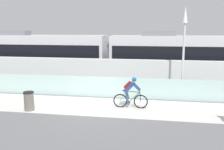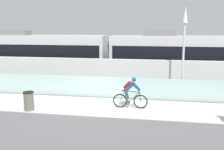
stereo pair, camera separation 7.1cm
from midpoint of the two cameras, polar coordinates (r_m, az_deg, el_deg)
The scene contains 10 objects.
ground_plane at distance 13.77m, azimuth -3.36°, elevation -6.83°, with size 200.00×200.00×0.00m, color slate.
bike_path_deck at distance 13.77m, azimuth -3.36°, elevation -6.81°, with size 32.00×3.20×0.01m, color silver.
glass_parapet at distance 15.36m, azimuth -1.85°, elevation -2.64°, with size 32.00×0.05×1.22m, color silver.
concrete_barrier_wall at distance 17.01m, azimuth -0.66°, elevation 0.08°, with size 32.00×0.36×2.05m, color silver.
tram_rail_near at distance 19.61m, azimuth 0.63°, elevation -1.57°, with size 32.00×0.08×0.01m, color #595654.
tram_rail_far at distance 21.00m, azimuth 1.23°, elevation -0.77°, with size 32.00×0.08×0.01m, color #595654.
tram at distance 20.11m, azimuth -0.89°, elevation 4.18°, with size 22.56×2.54×3.81m.
cyclist_on_bike at distance 13.29m, azimuth 3.87°, elevation -3.90°, with size 1.77×0.58×1.61m.
lamp_post_antenna at distance 15.06m, azimuth 15.33°, elevation 7.06°, with size 0.28×0.28×5.20m.
trash_bin at distance 13.58m, azimuth -17.83°, elevation -5.45°, with size 0.51×0.51×0.96m.
Camera 1 is at (2.93, -12.82, 4.08)m, focal length 41.86 mm.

